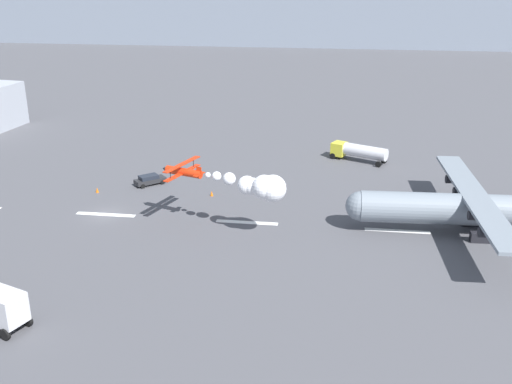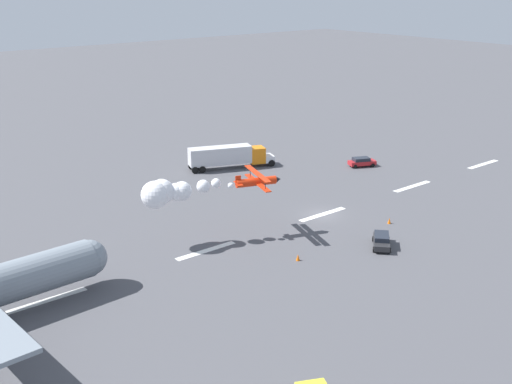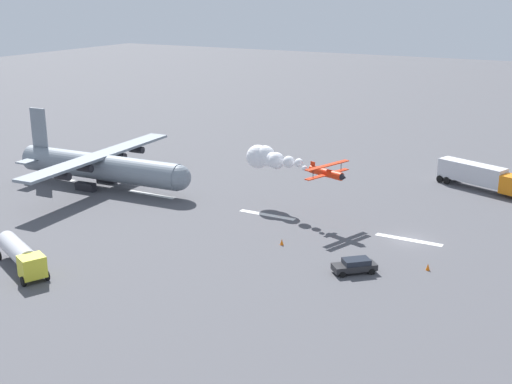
# 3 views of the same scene
# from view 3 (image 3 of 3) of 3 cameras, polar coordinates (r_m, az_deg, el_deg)

# --- Properties ---
(ground_plane) EXTENTS (440.00, 440.00, 0.00)m
(ground_plane) POSITION_cam_3_polar(r_m,az_deg,el_deg) (80.43, 13.02, -4.03)
(ground_plane) COLOR #4C4C51
(ground_plane) RESTS_ON ground
(runway_stripe_4) EXTENTS (8.00, 0.90, 0.01)m
(runway_stripe_4) POSITION_cam_3_polar(r_m,az_deg,el_deg) (80.43, 13.02, -4.03)
(runway_stripe_4) COLOR white
(runway_stripe_4) RESTS_ON ground
(runway_stripe_5) EXTENTS (8.00, 0.90, 0.01)m
(runway_stripe_5) POSITION_cam_3_polar(r_m,az_deg,el_deg) (86.84, 0.97, -1.98)
(runway_stripe_5) COLOR white
(runway_stripe_5) RESTS_ON ground
(runway_stripe_6) EXTENTS (8.00, 0.90, 0.01)m
(runway_stripe_6) POSITION_cam_3_polar(r_m,az_deg,el_deg) (96.58, -9.01, -0.21)
(runway_stripe_6) COLOR white
(runway_stripe_6) RESTS_ON ground
(runway_stripe_7) EXTENTS (8.00, 0.90, 0.01)m
(runway_stripe_7) POSITION_cam_3_polar(r_m,az_deg,el_deg) (108.76, -16.97, 1.21)
(runway_stripe_7) COLOR white
(runway_stripe_7) RESTS_ON ground
(cargo_transport_plane) EXTENTS (28.93, 31.50, 11.06)m
(cargo_transport_plane) POSITION_cam_3_polar(r_m,az_deg,el_deg) (100.10, -12.78, 2.15)
(cargo_transport_plane) COLOR gray
(cargo_transport_plane) RESTS_ON ground
(stunt_biplane_red) EXTENTS (16.45, 9.18, 3.22)m
(stunt_biplane_red) POSITION_cam_3_polar(r_m,az_deg,el_deg) (88.96, 1.27, 2.88)
(stunt_biplane_red) COLOR red
(semi_truck_orange) EXTENTS (14.19, 7.67, 3.70)m
(semi_truck_orange) POSITION_cam_3_polar(r_m,az_deg,el_deg) (102.70, 18.76, 1.35)
(semi_truck_orange) COLOR silver
(semi_truck_orange) RESTS_ON ground
(fuel_tanker_truck) EXTENTS (9.66, 6.38, 2.90)m
(fuel_tanker_truck) POSITION_cam_3_polar(r_m,az_deg,el_deg) (73.87, -19.60, -5.08)
(fuel_tanker_truck) COLOR yellow
(fuel_tanker_truck) RESTS_ON ground
(airport_staff_sedan) EXTENTS (4.61, 4.41, 1.52)m
(airport_staff_sedan) POSITION_cam_3_polar(r_m,az_deg,el_deg) (70.08, 8.52, -6.26)
(airport_staff_sedan) COLOR #262628
(airport_staff_sedan) RESTS_ON ground
(traffic_cone_near) EXTENTS (0.44, 0.44, 0.75)m
(traffic_cone_near) POSITION_cam_3_polar(r_m,az_deg,el_deg) (72.36, 14.59, -6.26)
(traffic_cone_near) COLOR orange
(traffic_cone_near) RESTS_ON ground
(traffic_cone_far) EXTENTS (0.44, 0.44, 0.75)m
(traffic_cone_far) POSITION_cam_3_polar(r_m,az_deg,el_deg) (76.74, 2.24, -4.32)
(traffic_cone_far) COLOR orange
(traffic_cone_far) RESTS_ON ground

